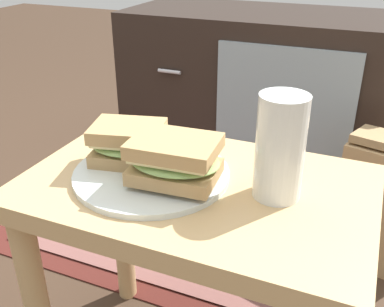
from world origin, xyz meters
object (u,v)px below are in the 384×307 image
(sandwich_front, at_px, (129,143))
(paper_bag, at_px, (382,202))
(plate, at_px, (152,173))
(beer_glass, at_px, (280,150))
(tv_cabinet, at_px, (263,94))
(sandwich_back, at_px, (175,159))

(sandwich_front, relative_size, paper_bag, 0.38)
(paper_bag, bearing_deg, plate, -125.21)
(plate, relative_size, beer_glass, 1.60)
(tv_cabinet, height_order, sandwich_back, tv_cabinet)
(plate, height_order, paper_bag, plate)
(tv_cabinet, relative_size, plate, 3.73)
(tv_cabinet, distance_m, sandwich_front, 0.96)
(tv_cabinet, height_order, sandwich_front, tv_cabinet)
(tv_cabinet, distance_m, sandwich_back, 1.01)
(plate, xyz_separation_m, paper_bag, (0.39, 0.55, -0.28))
(beer_glass, relative_size, paper_bag, 0.43)
(sandwich_back, bearing_deg, sandwich_front, 160.32)
(tv_cabinet, height_order, plate, tv_cabinet)
(tv_cabinet, height_order, paper_bag, tv_cabinet)
(plate, distance_m, beer_glass, 0.22)
(sandwich_front, xyz_separation_m, sandwich_back, (0.10, -0.04, 0.01))
(sandwich_back, bearing_deg, tv_cabinet, 96.15)
(plate, bearing_deg, sandwich_front, 160.32)
(sandwich_back, height_order, paper_bag, sandwich_back)
(sandwich_front, distance_m, beer_glass, 0.26)
(sandwich_front, bearing_deg, paper_bag, 50.37)
(sandwich_front, height_order, paper_bag, sandwich_front)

